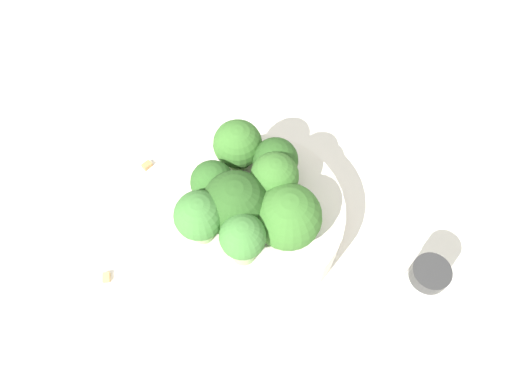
% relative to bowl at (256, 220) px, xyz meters
% --- Properties ---
extents(ground_plane, '(3.00, 3.00, 0.00)m').
position_rel_bowl_xyz_m(ground_plane, '(0.00, 0.00, -0.02)').
color(ground_plane, silver).
extents(bowl, '(0.15, 0.15, 0.05)m').
position_rel_bowl_xyz_m(bowl, '(0.00, 0.00, 0.00)').
color(bowl, silver).
rests_on(bowl, ground_plane).
extents(broccoli_floret_0, '(0.05, 0.05, 0.06)m').
position_rel_bowl_xyz_m(broccoli_floret_0, '(0.01, -0.03, 0.05)').
color(broccoli_floret_0, '#84AD66').
rests_on(broccoli_floret_0, bowl).
extents(broccoli_floret_1, '(0.04, 0.04, 0.04)m').
position_rel_bowl_xyz_m(broccoli_floret_1, '(-0.02, 0.03, 0.05)').
color(broccoli_floret_1, '#7A9E5B').
rests_on(broccoli_floret_1, bowl).
extents(broccoli_floret_2, '(0.04, 0.04, 0.05)m').
position_rel_bowl_xyz_m(broccoli_floret_2, '(-0.03, -0.03, 0.06)').
color(broccoli_floret_2, '#8EB770').
rests_on(broccoli_floret_2, bowl).
extents(broccoli_floret_3, '(0.05, 0.05, 0.06)m').
position_rel_bowl_xyz_m(broccoli_floret_3, '(-0.02, 0.00, 0.05)').
color(broccoli_floret_3, '#84AD66').
rests_on(broccoli_floret_3, bowl).
extents(broccoli_floret_4, '(0.04, 0.04, 0.05)m').
position_rel_bowl_xyz_m(broccoli_floret_4, '(0.01, 0.05, 0.05)').
color(broccoli_floret_4, '#84AD66').
rests_on(broccoli_floret_4, bowl).
extents(broccoli_floret_5, '(0.04, 0.04, 0.04)m').
position_rel_bowl_xyz_m(broccoli_floret_5, '(0.03, 0.02, 0.05)').
color(broccoli_floret_5, '#7A9E5B').
rests_on(broccoli_floret_5, bowl).
extents(broccoli_floret_6, '(0.04, 0.04, 0.06)m').
position_rel_bowl_xyz_m(broccoli_floret_6, '(0.02, -0.00, 0.06)').
color(broccoli_floret_6, '#8EB770').
rests_on(broccoli_floret_6, bowl).
extents(broccoli_floret_7, '(0.04, 0.04, 0.06)m').
position_rel_bowl_xyz_m(broccoli_floret_7, '(-0.05, 0.01, 0.06)').
color(broccoli_floret_7, '#8EB770').
rests_on(broccoli_floret_7, bowl).
extents(pepper_shaker, '(0.03, 0.03, 0.06)m').
position_rel_bowl_xyz_m(pepper_shaker, '(0.07, -0.13, 0.01)').
color(pepper_shaker, silver).
rests_on(pepper_shaker, ground_plane).
extents(almond_crumb_0, '(0.01, 0.01, 0.01)m').
position_rel_bowl_xyz_m(almond_crumb_0, '(-0.05, 0.12, -0.02)').
color(almond_crumb_0, '#AD7F4C').
rests_on(almond_crumb_0, ground_plane).
extents(almond_crumb_1, '(0.01, 0.01, 0.01)m').
position_rel_bowl_xyz_m(almond_crumb_1, '(-0.13, 0.04, -0.02)').
color(almond_crumb_1, tan).
rests_on(almond_crumb_1, ground_plane).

